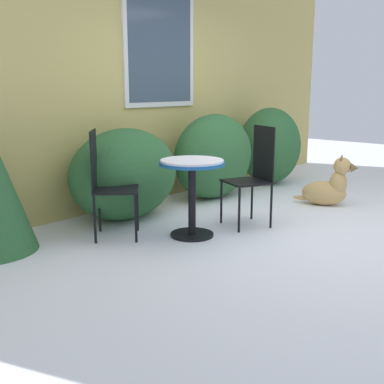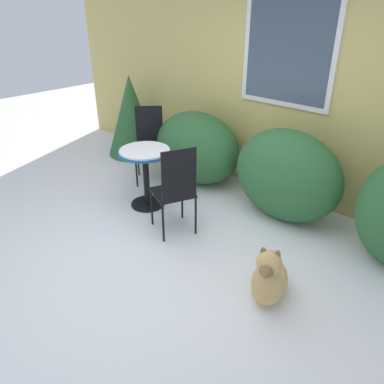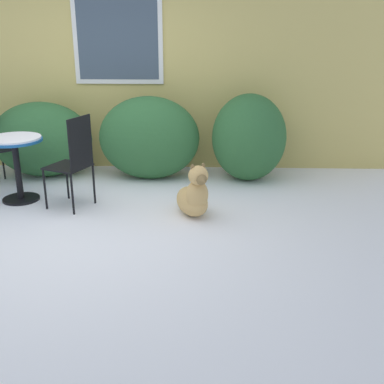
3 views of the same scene
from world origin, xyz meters
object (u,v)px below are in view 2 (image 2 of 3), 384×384
Objects in this scene: patio_table at (145,164)px; dog at (269,279)px; patio_chair_near_table at (150,142)px; patio_chair_far_side at (175,188)px.

dog is (2.05, -0.42, -0.34)m from patio_table.
patio_chair_near_table reaches higher than dog.
dog is at bearing 104.43° from patio_chair_far_side.
dog is at bearing -67.04° from patio_chair_near_table.
patio_chair_far_side is at bearing -16.38° from patio_table.
dog is (1.33, -0.21, -0.34)m from patio_chair_far_side.
patio_chair_near_table is 2.83m from dog.
patio_chair_near_table is at bearing 134.56° from patio_table.
patio_chair_far_side is (0.73, -0.21, -0.00)m from patio_table.
patio_table is 0.76m from patio_chair_far_side.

